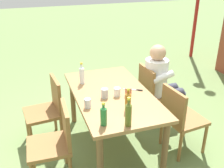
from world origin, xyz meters
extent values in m
plane|color=#6B844C|center=(0.00, 0.00, 0.00)|extent=(24.00, 24.00, 0.00)
cube|color=#A37547|center=(0.00, 0.00, 0.73)|extent=(1.58, 0.89, 0.04)
cylinder|color=brown|center=(-0.71, -0.36, 0.36)|extent=(0.07, 0.07, 0.71)
cylinder|color=brown|center=(0.71, -0.36, 0.36)|extent=(0.07, 0.07, 0.71)
cylinder|color=brown|center=(-0.71, 0.36, 0.36)|extent=(0.07, 0.07, 0.71)
cylinder|color=brown|center=(0.71, 0.36, 0.36)|extent=(0.07, 0.07, 0.71)
cube|color=olive|center=(-0.36, 0.82, 0.43)|extent=(0.46, 0.46, 0.04)
cube|color=olive|center=(-0.35, 0.62, 0.66)|extent=(0.42, 0.06, 0.42)
cylinder|color=olive|center=(-0.17, 1.02, 0.21)|extent=(0.04, 0.04, 0.41)
cylinder|color=olive|center=(-0.55, 1.01, 0.21)|extent=(0.04, 0.04, 0.41)
cylinder|color=olive|center=(-0.16, 0.64, 0.21)|extent=(0.04, 0.04, 0.41)
cylinder|color=olive|center=(-0.54, 0.63, 0.21)|extent=(0.04, 0.04, 0.41)
cube|color=olive|center=(0.36, 0.82, 0.43)|extent=(0.49, 0.49, 0.04)
cube|color=olive|center=(0.38, 0.62, 0.66)|extent=(0.42, 0.09, 0.42)
cylinder|color=olive|center=(0.52, 1.03, 0.21)|extent=(0.04, 0.04, 0.41)
cylinder|color=olive|center=(0.14, 0.99, 0.21)|extent=(0.04, 0.04, 0.41)
cylinder|color=olive|center=(0.57, 0.66, 0.21)|extent=(0.04, 0.04, 0.41)
cylinder|color=olive|center=(0.19, 0.61, 0.21)|extent=(0.04, 0.04, 0.41)
cube|color=olive|center=(0.36, -0.82, 0.43)|extent=(0.46, 0.46, 0.04)
cube|color=olive|center=(0.36, -0.62, 0.66)|extent=(0.42, 0.06, 0.42)
cylinder|color=olive|center=(0.16, -1.01, 0.21)|extent=(0.04, 0.04, 0.41)
cylinder|color=olive|center=(0.17, -0.63, 0.21)|extent=(0.04, 0.04, 0.41)
cube|color=olive|center=(-0.36, -0.82, 0.43)|extent=(0.48, 0.48, 0.04)
cube|color=olive|center=(-0.37, -0.62, 0.66)|extent=(0.42, 0.08, 0.42)
cylinder|color=olive|center=(-0.53, -1.03, 0.21)|extent=(0.04, 0.04, 0.41)
cylinder|color=olive|center=(-0.15, -0.99, 0.21)|extent=(0.04, 0.04, 0.41)
cylinder|color=olive|center=(-0.56, -0.65, 0.21)|extent=(0.04, 0.04, 0.41)
cylinder|color=olive|center=(-0.18, -0.62, 0.21)|extent=(0.04, 0.04, 0.41)
cylinder|color=white|center=(-0.36, 0.77, 0.71)|extent=(0.32, 0.32, 0.52)
sphere|color=tan|center=(-0.36, 0.77, 1.07)|extent=(0.22, 0.22, 0.22)
cylinder|color=#383847|center=(-0.27, 0.97, 0.45)|extent=(0.14, 0.40, 0.14)
cylinder|color=#383847|center=(-0.27, 1.17, 0.23)|extent=(0.11, 0.11, 0.45)
cylinder|color=white|center=(-0.17, 0.77, 0.79)|extent=(0.09, 0.31, 0.16)
cylinder|color=#383847|center=(-0.45, 0.97, 0.45)|extent=(0.14, 0.40, 0.14)
cylinder|color=#383847|center=(-0.45, 1.17, 0.23)|extent=(0.11, 0.11, 0.45)
cylinder|color=white|center=(-0.54, 0.77, 0.79)|extent=(0.09, 0.31, 0.16)
cylinder|color=#287A38|center=(0.62, -0.29, 0.84)|extent=(0.06, 0.06, 0.18)
cone|color=#287A38|center=(0.62, -0.29, 0.94)|extent=(0.06, 0.06, 0.02)
cylinder|color=#287A38|center=(0.62, -0.29, 0.97)|extent=(0.03, 0.03, 0.02)
cylinder|color=yellow|center=(0.62, -0.29, 0.99)|extent=(0.03, 0.03, 0.02)
cylinder|color=#566623|center=(0.71, -0.07, 0.86)|extent=(0.06, 0.06, 0.22)
cone|color=#566623|center=(0.71, -0.07, 0.99)|extent=(0.06, 0.06, 0.03)
cylinder|color=#566623|center=(0.71, -0.07, 1.02)|extent=(0.03, 0.03, 0.03)
cylinder|color=yellow|center=(0.71, -0.07, 1.05)|extent=(0.03, 0.03, 0.02)
cylinder|color=white|center=(-0.39, -0.28, 0.86)|extent=(0.06, 0.06, 0.21)
cone|color=white|center=(-0.39, -0.28, 0.98)|extent=(0.06, 0.06, 0.03)
cylinder|color=white|center=(-0.39, -0.28, 1.00)|extent=(0.03, 0.03, 0.03)
cylinder|color=yellow|center=(-0.39, -0.28, 1.03)|extent=(0.03, 0.03, 0.02)
cylinder|color=#996019|center=(0.44, 0.03, 0.85)|extent=(0.06, 0.06, 0.19)
cone|color=#996019|center=(0.44, 0.03, 0.95)|extent=(0.06, 0.06, 0.03)
cylinder|color=#996019|center=(0.44, 0.03, 0.98)|extent=(0.03, 0.03, 0.03)
cylinder|color=yellow|center=(0.44, 0.03, 1.00)|extent=(0.03, 0.03, 0.02)
cylinder|color=white|center=(0.09, 0.03, 0.80)|extent=(0.08, 0.08, 0.10)
cylinder|color=#B2B7BC|center=(0.09, -0.12, 0.81)|extent=(0.08, 0.08, 0.11)
cylinder|color=#BC6B47|center=(0.12, 0.16, 0.81)|extent=(0.08, 0.08, 0.10)
cylinder|color=silver|center=(0.25, -0.36, 0.81)|extent=(0.07, 0.07, 0.10)
cube|color=silver|center=(-0.01, 0.25, 0.76)|extent=(0.11, 0.17, 0.01)
cube|color=black|center=(0.04, 0.34, 0.76)|extent=(0.06, 0.08, 0.01)
camera|label=1|loc=(2.72, -0.91, 2.20)|focal=42.91mm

